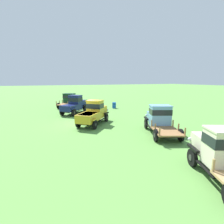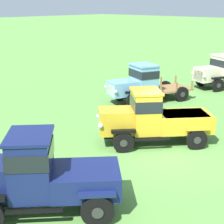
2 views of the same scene
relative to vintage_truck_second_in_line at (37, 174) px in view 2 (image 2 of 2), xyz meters
The scene contains 5 objects.
ground_plane 5.70m from the vintage_truck_second_in_line, ahead, with size 240.00×240.00×0.00m, color #5B9342.
vintage_truck_second_in_line is the anchor object (origin of this frame).
vintage_truck_midrow_center 6.16m from the vintage_truck_second_in_line, ahead, with size 4.44×4.14×2.30m.
vintage_truck_far_side 11.73m from the vintage_truck_second_in_line, 24.09° to the left, with size 5.42×3.46×2.25m.
vintage_truck_back_of_row 17.54m from the vintage_truck_second_in_line, 10.02° to the left, with size 5.05×3.44×2.26m.
Camera 2 is at (-10.34, -6.94, 5.64)m, focal length 55.00 mm.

